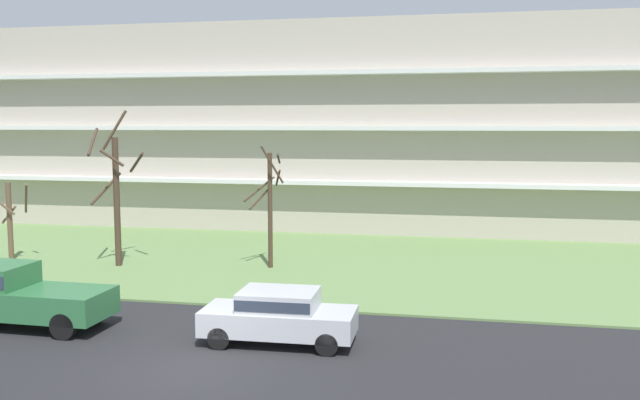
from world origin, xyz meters
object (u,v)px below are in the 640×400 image
(sedan_silver_near_left, at_px, (279,314))
(pickup_green_center_left, at_px, (18,295))
(tree_far_left, at_px, (11,219))
(tree_left, at_px, (116,191))
(tree_center, at_px, (270,205))

(sedan_silver_near_left, xyz_separation_m, pickup_green_center_left, (-8.42, 0.00, 0.14))
(tree_far_left, distance_m, pickup_green_center_left, 11.35)
(tree_far_left, xyz_separation_m, sedan_silver_near_left, (15.16, -9.09, -1.10))
(tree_left, bearing_deg, sedan_silver_near_left, -42.31)
(tree_far_left, height_order, tree_left, tree_left)
(tree_center, distance_m, pickup_green_center_left, 11.37)
(tree_center, bearing_deg, sedan_silver_near_left, -72.82)
(tree_far_left, height_order, pickup_green_center_left, tree_far_left)
(sedan_silver_near_left, bearing_deg, tree_center, -74.23)
(sedan_silver_near_left, bearing_deg, tree_far_left, -32.36)
(pickup_green_center_left, bearing_deg, tree_left, -80.15)
(tree_left, height_order, pickup_green_center_left, tree_left)
(pickup_green_center_left, bearing_deg, tree_far_left, -52.29)
(tree_far_left, height_order, tree_center, tree_center)
(tree_left, bearing_deg, tree_far_left, 177.99)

